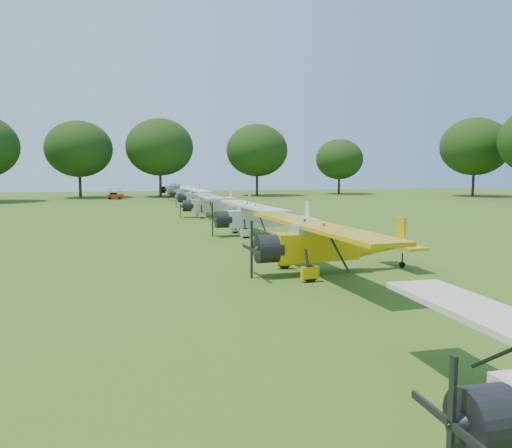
% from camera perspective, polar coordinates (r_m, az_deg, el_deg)
% --- Properties ---
extents(ground, '(160.00, 160.00, 0.00)m').
position_cam_1_polar(ground, '(28.74, -0.06, -2.66)').
color(ground, '#2A5515').
rests_on(ground, ground).
extents(tree_belt, '(137.36, 130.27, 14.52)m').
position_cam_1_polar(tree_belt, '(29.84, 6.71, 13.10)').
color(tree_belt, '#311C13').
rests_on(tree_belt, ground).
extents(aircraft_2, '(7.57, 12.06, 2.37)m').
position_cam_1_polar(aircraft_2, '(21.63, 8.24, -1.94)').
color(aircraft_2, '#D8A609').
rests_on(aircraft_2, ground).
extents(aircraft_3, '(7.29, 11.61, 2.29)m').
position_cam_1_polar(aircraft_3, '(33.97, 0.49, 0.98)').
color(aircraft_3, silver).
rests_on(aircraft_3, ground).
extents(aircraft_4, '(7.04, 11.18, 2.21)m').
position_cam_1_polar(aircraft_4, '(47.21, -4.75, 2.37)').
color(aircraft_4, white).
rests_on(aircraft_4, ground).
extents(aircraft_5, '(7.16, 11.39, 2.24)m').
position_cam_1_polar(aircraft_5, '(60.39, -6.06, 3.21)').
color(aircraft_5, silver).
rests_on(aircraft_5, ground).
extents(aircraft_6, '(6.76, 10.77, 2.12)m').
position_cam_1_polar(aircraft_6, '(73.17, -7.60, 3.65)').
color(aircraft_6, silver).
rests_on(aircraft_6, ground).
extents(aircraft_7, '(7.21, 11.46, 2.25)m').
position_cam_1_polar(aircraft_7, '(85.13, -8.78, 4.03)').
color(aircraft_7, white).
rests_on(aircraft_7, ground).
extents(golf_cart, '(2.30, 1.69, 1.77)m').
position_cam_1_polar(golf_cart, '(78.44, -15.78, 3.17)').
color(golf_cart, '#A6250B').
rests_on(golf_cart, ground).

